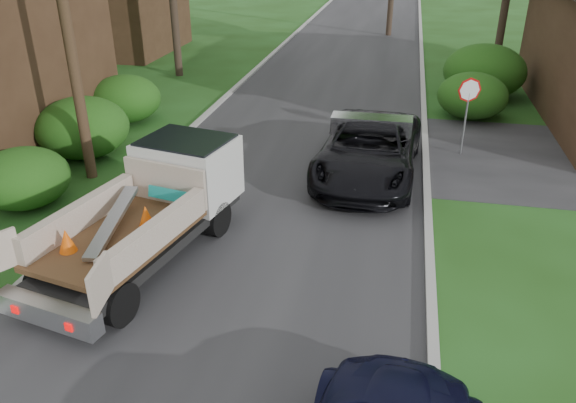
{
  "coord_description": "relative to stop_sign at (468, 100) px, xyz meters",
  "views": [
    {
      "loc": [
        3.15,
        -8.58,
        6.67
      ],
      "look_at": [
        0.94,
        2.18,
        1.2
      ],
      "focal_mm": 35.0,
      "sensor_mm": 36.0,
      "label": 1
    }
  ],
  "objects": [
    {
      "name": "hedge_right_b",
      "position": [
        1.3,
        7.0,
        -0.67
      ],
      "size": [
        3.38,
        3.38,
        2.21
      ],
      "primitive_type": "ellipsoid",
      "color": "#104710",
      "rests_on": "ground"
    },
    {
      "name": "hedge_right_a",
      "position": [
        0.6,
        4.0,
        -0.93
      ],
      "size": [
        2.6,
        2.6,
        1.7
      ],
      "primitive_type": "ellipsoid",
      "color": "#104710",
      "rests_on": "ground"
    },
    {
      "name": "hedge_left_b",
      "position": [
        -11.7,
        -2.5,
        -0.84
      ],
      "size": [
        2.86,
        2.86,
        1.87
      ],
      "primitive_type": "ellipsoid",
      "color": "#104710",
      "rests_on": "ground"
    },
    {
      "name": "stop_sign",
      "position": [
        0.0,
        0.0,
        0.0
      ],
      "size": [
        0.71,
        0.32,
        2.48
      ],
      "color": "slate",
      "rests_on": "ground"
    },
    {
      "name": "flatbed_truck",
      "position": [
        -7.05,
        -7.11,
        -0.58
      ],
      "size": [
        3.52,
        6.14,
        2.19
      ],
      "rotation": [
        0.0,
        0.0,
        -0.2
      ],
      "color": "black",
      "rests_on": "ground"
    },
    {
      "name": "curb_left",
      "position": [
        -9.3,
        1.0,
        -1.72
      ],
      "size": [
        0.2,
        90.0,
        0.12
      ],
      "primitive_type": "cube",
      "color": "#9E9E99",
      "rests_on": "ground"
    },
    {
      "name": "hedge_left_c",
      "position": [
        -12.0,
        1.0,
        -0.93
      ],
      "size": [
        2.6,
        2.6,
        1.7
      ],
      "primitive_type": "ellipsoid",
      "color": "#104710",
      "rests_on": "ground"
    },
    {
      "name": "ground",
      "position": [
        -5.2,
        -9.0,
        -1.78
      ],
      "size": [
        120.0,
        120.0,
        0.0
      ],
      "primitive_type": "plane",
      "color": "#1E4112",
      "rests_on": "ground"
    },
    {
      "name": "road",
      "position": [
        -5.2,
        1.0,
        -1.77
      ],
      "size": [
        8.0,
        90.0,
        0.02
      ],
      "primitive_type": "cube",
      "color": "#28282B",
      "rests_on": "ground"
    },
    {
      "name": "hedge_left_a",
      "position": [
        -11.4,
        -6.0,
        -1.01
      ],
      "size": [
        2.34,
        2.34,
        1.53
      ],
      "primitive_type": "ellipsoid",
      "color": "#104710",
      "rests_on": "ground"
    },
    {
      "name": "curb_right",
      "position": [
        -1.1,
        1.0,
        -1.72
      ],
      "size": [
        0.2,
        90.0,
        0.12
      ],
      "primitive_type": "cube",
      "color": "#9E9E99",
      "rests_on": "ground"
    },
    {
      "name": "black_pickup",
      "position": [
        -2.8,
        -2.28,
        -0.96
      ],
      "size": [
        3.03,
        6.02,
        1.64
      ],
      "primitive_type": "imported",
      "rotation": [
        0.0,
        0.0,
        -0.05
      ],
      "color": "black",
      "rests_on": "ground"
    }
  ]
}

